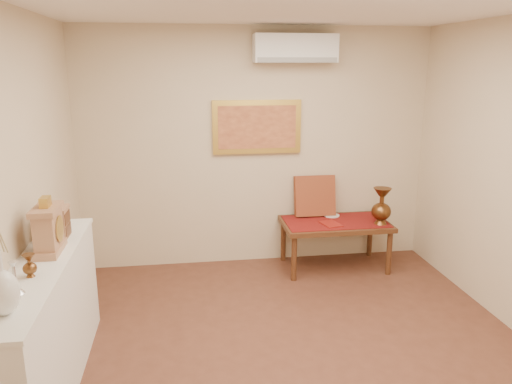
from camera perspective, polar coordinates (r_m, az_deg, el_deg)
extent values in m
plane|color=brown|center=(4.12, 4.98, -19.37)|extent=(4.50, 4.50, 0.00)
cube|color=beige|center=(5.71, 0.07, 4.99)|extent=(4.00, 0.02, 2.70)
cube|color=beige|center=(3.65, -26.77, -2.10)|extent=(0.02, 4.50, 2.70)
cube|color=maroon|center=(5.74, 9.06, -3.34)|extent=(1.14, 0.59, 0.01)
cylinder|color=silver|center=(5.92, 8.63, -2.66)|extent=(0.18, 0.18, 0.01)
cube|color=maroon|center=(5.61, 8.54, -3.62)|extent=(0.23, 0.29, 0.01)
cube|color=maroon|center=(5.86, 6.73, -0.43)|extent=(0.47, 0.20, 0.48)
cube|color=white|center=(3.91, -22.78, -14.41)|extent=(0.35, 2.00, 0.95)
cube|color=white|center=(3.71, -23.51, -7.73)|extent=(0.37, 2.02, 0.03)
cube|color=tan|center=(3.88, -22.45, -6.03)|extent=(0.16, 0.36, 0.05)
cube|color=tan|center=(3.84, -22.66, -3.93)|extent=(0.14, 0.30, 0.25)
cylinder|color=beige|center=(3.82, -21.57, -3.91)|extent=(0.01, 0.17, 0.17)
cylinder|color=gold|center=(3.82, -21.50, -3.90)|extent=(0.01, 0.19, 0.19)
cube|color=tan|center=(3.79, -22.87, -1.85)|extent=(0.17, 0.34, 0.04)
cube|color=gold|center=(3.78, -22.95, -1.05)|extent=(0.06, 0.11, 0.07)
cube|color=tan|center=(4.15, -21.73, -3.43)|extent=(0.15, 0.20, 0.22)
cube|color=#522D18|center=(4.15, -20.63, -4.07)|extent=(0.01, 0.17, 0.09)
cube|color=#522D18|center=(4.12, -20.76, -2.74)|extent=(0.01, 0.17, 0.09)
cube|color=tan|center=(4.11, -21.89, -1.81)|extent=(0.16, 0.21, 0.02)
cube|color=#522D18|center=(5.75, 9.05, -3.62)|extent=(1.20, 0.70, 0.05)
cylinder|color=#522D18|center=(5.44, 4.36, -7.61)|extent=(0.06, 0.06, 0.50)
cylinder|color=#522D18|center=(5.77, 14.96, -6.78)|extent=(0.06, 0.06, 0.50)
cylinder|color=#522D18|center=(5.97, 3.14, -5.54)|extent=(0.06, 0.06, 0.50)
cylinder|color=#522D18|center=(6.27, 12.89, -4.92)|extent=(0.06, 0.06, 0.50)
cube|color=gold|center=(5.65, 0.11, 7.45)|extent=(1.00, 0.05, 0.60)
cube|color=#CC7547|center=(5.63, 0.15, 7.41)|extent=(0.88, 0.01, 0.48)
cube|color=white|center=(5.58, 4.51, 16.06)|extent=(0.90, 0.24, 0.30)
cube|color=gray|center=(5.46, 4.77, 14.83)|extent=(0.86, 0.02, 0.05)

